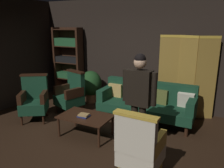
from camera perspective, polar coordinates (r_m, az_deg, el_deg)
The scene contains 14 objects.
ground_plane at distance 4.31m, azimuth -4.94°, elevation -14.80°, with size 10.00×10.00×0.00m, color black.
back_wall at distance 6.01m, azimuth 7.15°, elevation 7.80°, with size 7.20×0.10×2.80m, color black.
side_wall_left at distance 6.30m, azimuth -26.26°, elevation 6.71°, with size 0.10×3.60×2.80m, color black.
folding_screen at distance 5.51m, azimuth 18.36°, elevation 2.12°, with size 1.31×0.22×1.90m.
bookshelf at distance 6.86m, azimuth -10.93°, elevation 5.88°, with size 0.90×0.32×2.05m.
velvet_couch at distance 5.13m, azimuth 8.84°, elevation -4.36°, with size 2.12×0.78×0.88m.
coffee_table at distance 4.44m, azimuth -6.73°, elevation -8.57°, with size 1.00×0.64×0.42m.
armchair_gilt_accent at distance 3.26m, azimuth 7.03°, elevation -15.56°, with size 0.61×0.60×1.04m.
armchair_wing_left at distance 5.60m, azimuth -10.38°, elevation -2.40°, with size 0.73×0.73×1.04m.
armchair_wing_right at distance 5.40m, azimuth -19.16°, elevation -3.67°, with size 0.80×0.80×1.04m.
standing_figure at distance 3.67m, azimuth 6.89°, elevation -2.82°, with size 0.59×0.25×1.70m.
potted_plant at distance 6.25m, azimuth -5.41°, elevation -0.11°, with size 0.61×0.61×0.90m.
book_navy_cloth at distance 4.38m, azimuth -7.20°, elevation -8.09°, with size 0.21×0.17×0.02m, color navy.
book_tan_leather at distance 4.37m, azimuth -7.21°, elevation -7.77°, with size 0.19×0.15×0.03m, color #9E7A47.
Camera 1 is at (2.00, -3.17, 2.14)m, focal length 35.98 mm.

